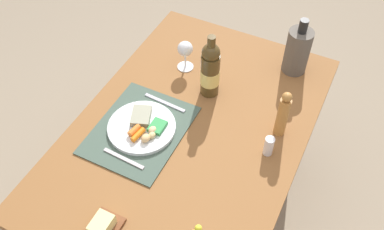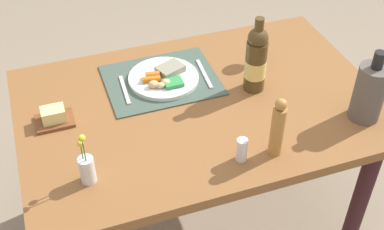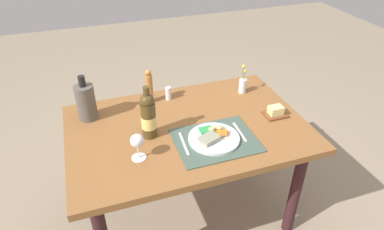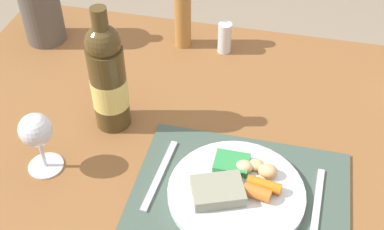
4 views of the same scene
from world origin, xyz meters
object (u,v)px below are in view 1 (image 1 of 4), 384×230
dining_table (190,142)px  butter_dish (102,227)px  salt_shaker (269,146)px  fork (165,103)px  wine_glass (185,50)px  dinner_plate (142,126)px  pepper_mill (283,114)px  wine_bottle (210,70)px  cooler_bottle (298,51)px  knife (124,159)px

dining_table → butter_dish: (0.52, -0.06, 0.11)m
dining_table → salt_shaker: 0.34m
fork → wine_glass: 0.26m
dining_table → butter_dish: size_ratio=10.09×
dinner_plate → pepper_mill: (-0.23, 0.49, 0.09)m
dining_table → pepper_mill: (-0.14, 0.32, 0.20)m
pepper_mill → wine_bottle: bearing=-103.3°
pepper_mill → butter_dish: (0.65, -0.38, -0.08)m
butter_dish → wine_bottle: wine_bottle is taller
pepper_mill → salt_shaker: size_ratio=2.59×
wine_bottle → pepper_mill: bearing=76.7°
butter_dish → wine_glass: wine_glass is taller
fork → pepper_mill: size_ratio=0.88×
pepper_mill → wine_glass: size_ratio=1.55×
fork → wine_bottle: bearing=141.1°
cooler_bottle → fork: bearing=-43.1°
dinner_plate → wine_bottle: size_ratio=0.91×
fork → knife: size_ratio=1.09×
dinner_plate → salt_shaker: (-0.11, 0.48, 0.02)m
dining_table → dinner_plate: size_ratio=4.88×
wine_glass → wine_bottle: (0.09, 0.16, 0.03)m
fork → cooler_bottle: size_ratio=0.72×
fork → wine_glass: size_ratio=1.36×
butter_dish → dining_table: bearing=172.9°
knife → wine_glass: bearing=-174.6°
dining_table → butter_dish: butter_dish is taller
dining_table → knife: size_ratio=7.43×
dining_table → fork: (-0.07, -0.15, 0.10)m
dinner_plate → cooler_bottle: (-0.60, 0.43, 0.09)m
dinner_plate → butter_dish: butter_dish is taller
dining_table → wine_glass: (-0.31, -0.18, 0.19)m
dinner_plate → knife: (0.16, 0.01, -0.01)m
cooler_bottle → wine_bottle: wine_bottle is taller
butter_dish → knife: bearing=-161.5°
dinner_plate → wine_bottle: 0.36m
dining_table → dinner_plate: dinner_plate is taller
dining_table → wine_bottle: wine_bottle is taller
knife → butter_dish: (0.27, 0.09, 0.02)m
knife → cooler_bottle: (-0.76, 0.42, 0.10)m
wine_bottle → butter_dish: bearing=-3.7°
pepper_mill → salt_shaker: (0.11, -0.01, -0.06)m
dinner_plate → butter_dish: size_ratio=2.07×
dining_table → wine_glass: wine_glass is taller
fork → wine_bottle: size_ratio=0.65×
wine_glass → salt_shaker: bearing=59.8°
dinner_plate → knife: size_ratio=1.52×
pepper_mill → cooler_bottle: bearing=-171.0°
salt_shaker → wine_bottle: wine_bottle is taller
knife → pepper_mill: bearing=131.8°
fork → pepper_mill: (-0.07, 0.47, 0.10)m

